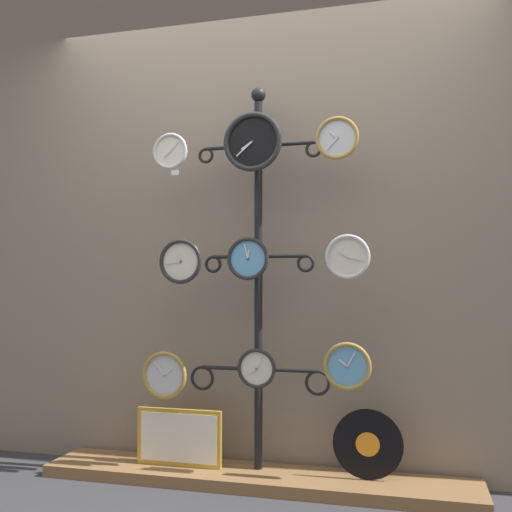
% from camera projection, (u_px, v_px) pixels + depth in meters
% --- Properties ---
extents(ground_plane, '(12.00, 12.00, 0.00)m').
position_uv_depth(ground_plane, '(235.00, 509.00, 2.66)').
color(ground_plane, '#333338').
extents(shop_wall, '(4.40, 0.04, 2.80)m').
position_uv_depth(shop_wall, '(266.00, 212.00, 3.28)').
color(shop_wall, gray).
rests_on(shop_wall, ground_plane).
extents(low_shelf, '(2.20, 0.36, 0.06)m').
position_uv_depth(low_shelf, '(255.00, 478.00, 3.00)').
color(low_shelf, brown).
rests_on(low_shelf, ground_plane).
extents(display_stand, '(0.74, 0.32, 2.04)m').
position_uv_depth(display_stand, '(258.00, 324.00, 3.10)').
color(display_stand, black).
rests_on(display_stand, ground_plane).
extents(clock_top_left, '(0.19, 0.04, 0.19)m').
position_uv_depth(clock_top_left, '(171.00, 151.00, 3.16)').
color(clock_top_left, silver).
extents(clock_top_center, '(0.31, 0.04, 0.31)m').
position_uv_depth(clock_top_center, '(252.00, 142.00, 3.03)').
color(clock_top_center, black).
extents(clock_top_right, '(0.22, 0.04, 0.22)m').
position_uv_depth(clock_top_right, '(337.00, 138.00, 2.94)').
color(clock_top_right, silver).
extents(clock_middle_left, '(0.24, 0.04, 0.24)m').
position_uv_depth(clock_middle_left, '(181.00, 262.00, 3.13)').
color(clock_middle_left, silver).
extents(clock_middle_center, '(0.22, 0.04, 0.22)m').
position_uv_depth(clock_middle_center, '(248.00, 259.00, 3.03)').
color(clock_middle_center, '#60A8DB').
extents(clock_middle_right, '(0.22, 0.04, 0.22)m').
position_uv_depth(clock_middle_right, '(348.00, 257.00, 2.89)').
color(clock_middle_right, silver).
extents(clock_bottom_left, '(0.25, 0.04, 0.25)m').
position_uv_depth(clock_bottom_left, '(165.00, 375.00, 3.10)').
color(clock_bottom_left, silver).
extents(clock_bottom_center, '(0.20, 0.04, 0.20)m').
position_uv_depth(clock_bottom_center, '(257.00, 368.00, 2.98)').
color(clock_bottom_center, silver).
extents(clock_bottom_right, '(0.23, 0.04, 0.23)m').
position_uv_depth(clock_bottom_right, '(347.00, 366.00, 2.87)').
color(clock_bottom_right, '#60A8DB').
extents(vinyl_record, '(0.34, 0.01, 0.34)m').
position_uv_depth(vinyl_record, '(368.00, 444.00, 2.89)').
color(vinyl_record, black).
rests_on(vinyl_record, low_shelf).
extents(picture_frame, '(0.46, 0.02, 0.29)m').
position_uv_depth(picture_frame, '(179.00, 437.00, 3.11)').
color(picture_frame, gold).
rests_on(picture_frame, low_shelf).
extents(price_tag_upper, '(0.04, 0.00, 0.03)m').
position_uv_depth(price_tag_upper, '(175.00, 172.00, 3.14)').
color(price_tag_upper, white).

